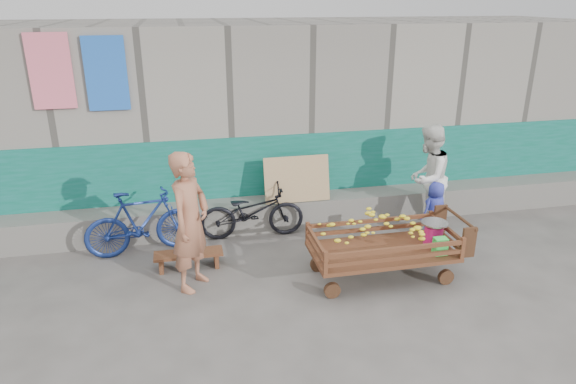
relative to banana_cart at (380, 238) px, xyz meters
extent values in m
plane|color=#504D48|center=(-0.97, -0.50, -0.56)|extent=(80.00, 80.00, 0.00)
cube|color=gray|center=(-0.97, 3.60, 0.94)|extent=(12.00, 3.00, 3.00)
cube|color=#09694D|center=(-0.97, 2.09, 0.14)|extent=(12.00, 0.03, 1.40)
cube|color=slate|center=(-0.97, 1.85, -0.34)|extent=(12.00, 0.50, 0.45)
cube|color=tan|center=(-0.67, 1.72, 0.24)|extent=(1.00, 0.19, 0.68)
cube|color=pink|center=(-3.97, 2.06, 1.89)|extent=(0.55, 0.03, 1.00)
cube|color=blue|center=(-3.27, 2.06, 1.84)|extent=(0.55, 0.03, 1.00)
cube|color=#582D1B|center=(0.03, 0.00, -0.19)|extent=(1.78, 0.89, 0.05)
cylinder|color=#391B10|center=(-0.71, -0.32, -0.46)|extent=(0.20, 0.06, 0.20)
cube|color=#582D1B|center=(-0.83, -0.41, -0.03)|extent=(0.05, 0.05, 0.28)
cylinder|color=#391B10|center=(-0.71, 0.33, -0.46)|extent=(0.20, 0.06, 0.20)
cube|color=#582D1B|center=(-0.83, 0.42, -0.03)|extent=(0.05, 0.05, 0.28)
cylinder|color=#391B10|center=(0.77, -0.32, -0.46)|extent=(0.20, 0.06, 0.20)
cube|color=#582D1B|center=(0.89, -0.41, -0.03)|extent=(0.05, 0.05, 0.28)
cylinder|color=#391B10|center=(0.77, 0.33, -0.46)|extent=(0.20, 0.06, 0.20)
cube|color=#582D1B|center=(0.89, 0.42, -0.03)|extent=(0.05, 0.05, 0.28)
cube|color=#582D1B|center=(0.03, -0.41, -0.07)|extent=(1.72, 0.04, 0.05)
cube|color=#582D1B|center=(0.03, -0.41, 0.05)|extent=(1.72, 0.04, 0.05)
cube|color=#582D1B|center=(0.03, 0.42, -0.07)|extent=(1.72, 0.04, 0.05)
cube|color=#582D1B|center=(0.03, 0.42, 0.05)|extent=(1.72, 0.04, 0.05)
cube|color=#582D1B|center=(-0.83, 0.00, -0.07)|extent=(0.04, 0.83, 0.05)
cube|color=#582D1B|center=(-0.83, 0.00, 0.05)|extent=(0.04, 0.83, 0.05)
cube|color=#582D1B|center=(0.89, 0.00, -0.07)|extent=(0.04, 0.83, 0.05)
cube|color=#582D1B|center=(0.89, 0.00, 0.05)|extent=(0.04, 0.83, 0.05)
cylinder|color=#391B10|center=(1.07, 0.00, 0.18)|extent=(0.04, 0.79, 0.04)
cube|color=#391B10|center=(1.00, 0.37, 0.01)|extent=(0.18, 0.04, 0.40)
cube|color=#391B10|center=(1.00, -0.36, 0.01)|extent=(0.18, 0.04, 0.40)
ellipsoid|color=yellow|center=(-0.07, 0.00, 0.05)|extent=(1.28, 0.69, 0.43)
cylinder|color=#FA1E82|center=(0.72, 0.00, -0.04)|extent=(0.24, 0.24, 0.26)
cylinder|color=silver|center=(0.72, 0.00, 0.10)|extent=(0.03, 0.03, 0.06)
cylinder|color=silver|center=(0.72, 0.00, 0.14)|extent=(0.34, 0.34, 0.02)
cube|color=#38ED54|center=(0.68, -0.27, -0.05)|extent=(0.16, 0.12, 0.22)
cube|color=#582D1B|center=(-2.35, 0.78, -0.36)|extent=(0.90, 0.27, 0.04)
cube|color=#582D1B|center=(-2.71, 0.78, -0.47)|extent=(0.05, 0.25, 0.18)
cube|color=#582D1B|center=(-1.99, 0.78, -0.47)|extent=(0.05, 0.25, 0.18)
imported|color=#AB694C|center=(-2.31, 0.31, 0.31)|extent=(0.69, 0.76, 1.74)
imported|color=white|center=(1.27, 1.32, 0.25)|extent=(1.00, 0.99, 1.63)
imported|color=#353EB4|center=(1.27, 1.01, -0.14)|extent=(0.47, 0.37, 0.85)
imported|color=black|center=(-1.39, 1.55, -0.16)|extent=(1.55, 0.59, 0.80)
imported|color=navy|center=(-2.95, 1.35, -0.09)|extent=(1.60, 0.66, 0.93)
camera|label=1|loc=(-2.35, -5.39, 2.81)|focal=32.00mm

